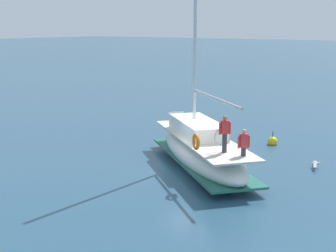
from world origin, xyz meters
name	(u,v)px	position (x,y,z in m)	size (l,w,h in m)	color
ground_plane	(196,172)	(0.00, 0.00, 0.00)	(400.00, 400.00, 0.00)	#284C66
main_sailboat	(201,149)	(0.79, 0.21, 0.90)	(7.86, 9.00, 11.85)	white
seagull	(315,163)	(3.94, -4.27, 0.22)	(1.18, 0.54, 0.18)	silver
mooring_buoy	(273,142)	(7.12, -0.60, 0.17)	(0.57, 0.57, 0.89)	yellow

